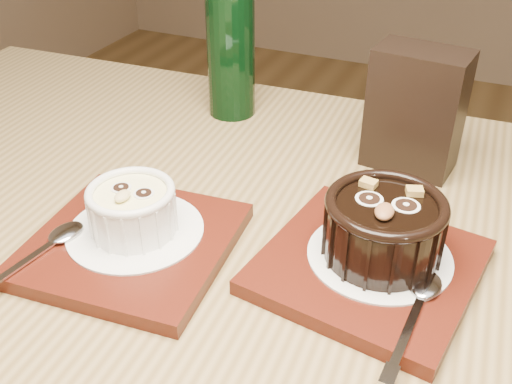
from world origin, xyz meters
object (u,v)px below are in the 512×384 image
Objects in this scene: tray_left at (132,244)px; condiment_stand at (416,110)px; tray_right at (368,266)px; green_bottle at (231,48)px; ramekin_white at (132,208)px; table at (240,334)px; ramekin_dark at (384,225)px.

condiment_stand is (0.21, 0.27, 0.06)m from tray_left.
green_bottle is (-0.26, 0.25, 0.08)m from tray_right.
tray_right is at bearing -87.74° from condiment_stand.
ramekin_white reaches higher than tray_right.
green_bottle is at bearing 116.77° from table.
ramekin_dark is 0.36m from green_bottle.
ramekin_dark reaches higher than ramekin_white.
table is at bearing -161.88° from tray_right.
ramekin_dark is at bearing -85.63° from condiment_stand.
ramekin_white is 0.46× the size of tray_right.
green_bottle is (-0.27, 0.24, 0.04)m from ramekin_dark.
condiment_stand is (0.21, 0.26, 0.03)m from ramekin_white.
table is 6.87× the size of tray_left.
tray_left is 1.00× the size of tray_right.
tray_right is at bearing -133.22° from ramekin_dark.
condiment_stand reaches higher than ramekin_white.
ramekin_white is 0.35× the size of green_bottle.
ramekin_white is 0.33m from condiment_stand.
ramekin_white is at bearing 99.71° from tray_left.
ramekin_dark reaches higher than tray_right.
green_bottle reaches higher than ramekin_white.
tray_left is at bearing -81.75° from green_bottle.
tray_right is 0.37m from green_bottle.
tray_right is (0.22, 0.05, -0.03)m from ramekin_white.
green_bottle is (-0.05, 0.31, 0.08)m from tray_left.
tray_right is at bearing 15.32° from tray_left.
green_bottle is (-0.04, 0.30, 0.05)m from ramekin_white.
tray_left is 2.19× the size of ramekin_white.
tray_left is 1.29× the size of condiment_stand.
tray_right is 0.22m from condiment_stand.
tray_right is at bearing 11.64° from ramekin_white.
green_bottle reaches higher than ramekin_dark.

